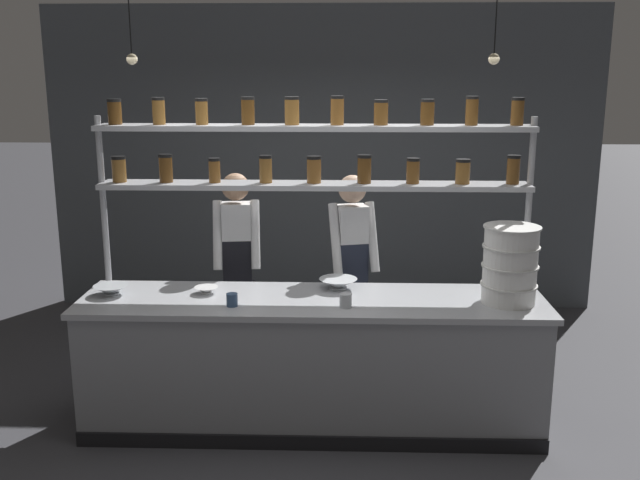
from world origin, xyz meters
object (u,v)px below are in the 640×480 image
chef_center (352,266)px  container_stack (510,265)px  prep_bowl_center_front (111,290)px  serving_cup_front (346,300)px  serving_cup_by_board (232,300)px  spice_shelf_unit (314,161)px  chef_left (237,263)px  prep_bowl_center_back (206,290)px  prep_bowl_near_left (338,284)px

chef_center → container_stack: 1.29m
chef_center → prep_bowl_center_front: bearing=-173.3°
serving_cup_front → serving_cup_by_board: bearing=179.9°
container_stack → serving_cup_front: container_stack is taller
prep_bowl_center_front → serving_cup_by_board: serving_cup_by_board is taller
spice_shelf_unit → container_stack: 1.49m
chef_left → prep_bowl_center_back: chef_left is taller
chef_center → prep_bowl_center_back: size_ratio=10.06×
spice_shelf_unit → container_stack: size_ratio=5.84×
chef_center → container_stack: size_ratio=3.20×
prep_bowl_center_back → serving_cup_by_board: size_ratio=1.94×
spice_shelf_unit → prep_bowl_near_left: bearing=-30.4°
chef_left → container_stack: 2.10m
spice_shelf_unit → serving_cup_by_board: (-0.52, -0.50, -0.85)m
container_stack → prep_bowl_center_back: size_ratio=3.14×
chef_center → serving_cup_by_board: (-0.79, -0.88, 0.01)m
chef_center → prep_bowl_center_front: chef_center is taller
chef_left → prep_bowl_center_back: 0.69m
spice_shelf_unit → chef_left: bearing=144.0°
chef_left → serving_cup_front: size_ratio=17.81×
spice_shelf_unit → prep_bowl_center_front: bearing=-168.3°
container_stack → prep_bowl_center_front: 2.70m
prep_bowl_center_front → serving_cup_front: bearing=-7.8°
container_stack → serving_cup_front: size_ratio=5.57×
prep_bowl_center_back → prep_bowl_center_front: bearing=-175.5°
chef_left → container_stack: size_ratio=3.20×
prep_bowl_center_front → prep_bowl_center_back: size_ratio=1.45×
serving_cup_by_board → prep_bowl_center_back: bearing=129.3°
prep_bowl_near_left → serving_cup_front: size_ratio=2.89×
container_stack → prep_bowl_center_front: container_stack is taller
prep_bowl_near_left → serving_cup_by_board: 0.80m
chef_left → container_stack: chef_left is taller
container_stack → prep_bowl_near_left: container_stack is taller
chef_left → prep_bowl_center_front: (-0.77, -0.74, -0.00)m
chef_center → container_stack: (1.03, -0.75, 0.22)m
chef_center → serving_cup_front: chef_center is taller
serving_cup_front → serving_cup_by_board: 0.74m
prep_bowl_center_front → chef_center: bearing=21.7°
spice_shelf_unit → serving_cup_by_board: 1.11m
container_stack → prep_bowl_center_back: container_stack is taller
serving_cup_by_board → serving_cup_front: bearing=-0.1°
container_stack → prep_bowl_near_left: 1.18m
chef_left → chef_center: 0.90m
chef_left → serving_cup_by_board: chef_left is taller
chef_left → prep_bowl_center_front: 1.06m
prep_bowl_near_left → prep_bowl_center_front: size_ratio=1.12×
prep_bowl_center_front → prep_bowl_center_back: bearing=4.5°
container_stack → prep_bowl_center_back: 2.06m
chef_left → prep_bowl_near_left: (0.79, -0.55, 0.00)m
prep_bowl_center_front → prep_bowl_center_back: 0.65m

